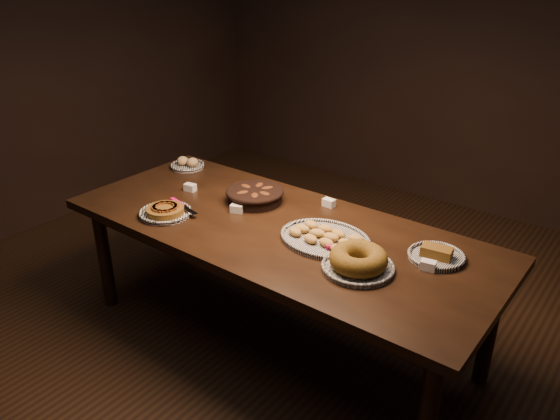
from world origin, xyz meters
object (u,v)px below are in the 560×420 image
Objects in this scene: buffet_table at (277,238)px; apple_tart_plate at (166,211)px; madeleine_platter at (325,238)px; bundt_cake_plate at (358,261)px.

buffet_table is 7.47× the size of apple_tart_plate.
madeleine_platter is 1.25× the size of bundt_cake_plate.
bundt_cake_plate reaches higher than madeleine_platter.
apple_tart_plate is 1.16m from bundt_cake_plate.
madeleine_platter is at bearing 141.73° from bundt_cake_plate.
apple_tart_plate reaches higher than buffet_table.
bundt_cake_plate is (1.15, 0.15, 0.02)m from apple_tart_plate.
buffet_table is at bearing 156.32° from bundt_cake_plate.
buffet_table is at bearing 49.21° from apple_tart_plate.
bundt_cake_plate reaches higher than buffet_table.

